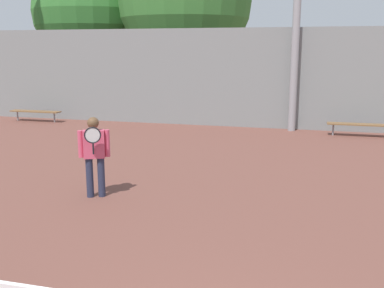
% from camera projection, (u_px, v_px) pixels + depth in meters
% --- Properties ---
extents(tennis_player, '(0.56, 0.50, 1.59)m').
position_uv_depth(tennis_player, '(94.00, 152.00, 8.69)').
color(tennis_player, '#282D47').
rests_on(tennis_player, ground_plane).
extents(bench_courtside_far, '(2.10, 0.40, 0.43)m').
position_uv_depth(bench_courtside_far, '(35.00, 112.00, 17.90)').
color(bench_courtside_far, brown).
rests_on(bench_courtside_far, ground_plane).
extents(bench_adjacent_court, '(2.14, 0.40, 0.43)m').
position_uv_depth(bench_adjacent_court, '(360.00, 125.00, 14.82)').
color(bench_adjacent_court, brown).
rests_on(bench_adjacent_court, ground_plane).
extents(back_fence, '(33.48, 0.06, 3.60)m').
position_uv_depth(back_fence, '(291.00, 79.00, 15.95)').
color(back_fence, gray).
rests_on(back_fence, ground_plane).
extents(tree_green_broad, '(6.00, 6.00, 7.83)m').
position_uv_depth(tree_green_broad, '(90.00, 11.00, 23.93)').
color(tree_green_broad, brown).
rests_on(tree_green_broad, ground_plane).
extents(tree_dark_dense, '(6.58, 6.58, 8.44)m').
position_uv_depth(tree_dark_dense, '(185.00, 1.00, 22.04)').
color(tree_dark_dense, brown).
rests_on(tree_dark_dense, ground_plane).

